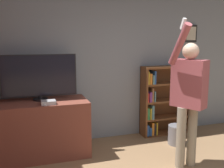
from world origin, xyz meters
name	(u,v)px	position (x,y,z in m)	size (l,w,h in m)	color
wall_back	(116,64)	(0.00, 2.66, 1.35)	(6.19, 0.09, 2.70)	gray
tv_ledge	(42,129)	(-1.35, 2.20, 0.43)	(1.39, 0.68, 0.86)	brown
television	(39,77)	(-1.35, 2.29, 1.23)	(1.12, 0.22, 0.70)	black
game_console	(48,102)	(-1.25, 1.99, 0.89)	(0.21, 0.16, 0.06)	silver
remote_loose	(47,104)	(-1.28, 1.96, 0.87)	(0.08, 0.14, 0.02)	white
bookshelf	(162,102)	(0.88, 2.49, 0.63)	(0.99, 0.28, 1.30)	brown
person	(189,93)	(0.56, 1.21, 1.06)	(0.59, 0.58, 2.04)	gray
waste_bin	(177,135)	(0.88, 1.95, 0.16)	(0.30, 0.30, 0.33)	gray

